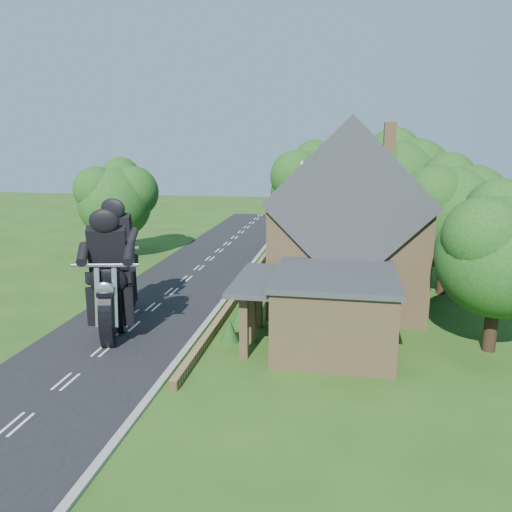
% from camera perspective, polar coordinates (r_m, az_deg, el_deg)
% --- Properties ---
extents(ground, '(120.00, 120.00, 0.00)m').
position_cam_1_polar(ground, '(25.89, -14.11, -7.80)').
color(ground, '#244814').
rests_on(ground, ground).
extents(road, '(7.00, 80.00, 0.02)m').
position_cam_1_polar(road, '(25.89, -14.12, -7.78)').
color(road, black).
rests_on(road, ground).
extents(kerb, '(0.30, 80.00, 0.12)m').
position_cam_1_polar(kerb, '(24.65, -6.26, -8.40)').
color(kerb, gray).
rests_on(kerb, ground).
extents(garden_wall, '(0.30, 22.00, 0.40)m').
position_cam_1_polar(garden_wall, '(29.02, -2.27, -4.72)').
color(garden_wall, olive).
rests_on(garden_wall, ground).
extents(house, '(9.54, 8.64, 10.24)m').
position_cam_1_polar(house, '(28.39, 10.42, 3.29)').
color(house, olive).
rests_on(house, ground).
extents(annex, '(7.05, 5.94, 3.44)m').
position_cam_1_polar(annex, '(22.41, 8.58, -6.03)').
color(annex, olive).
rests_on(annex, ground).
extents(tree_annex_side, '(5.64, 5.20, 7.48)m').
position_cam_1_polar(tree_annex_side, '(23.55, 26.85, 1.00)').
color(tree_annex_side, black).
rests_on(tree_annex_side, ground).
extents(tree_house_right, '(6.51, 6.00, 8.40)m').
position_cam_1_polar(tree_house_right, '(31.51, 21.78, 5.08)').
color(tree_house_right, black).
rests_on(tree_house_right, ground).
extents(tree_behind_house, '(7.81, 7.20, 10.08)m').
position_cam_1_polar(tree_behind_house, '(38.45, 16.06, 8.31)').
color(tree_behind_house, black).
rests_on(tree_behind_house, ground).
extents(tree_behind_left, '(6.94, 6.40, 9.16)m').
position_cam_1_polar(tree_behind_left, '(39.32, 7.04, 8.08)').
color(tree_behind_left, black).
rests_on(tree_behind_left, ground).
extents(tree_far_road, '(6.08, 5.60, 7.84)m').
position_cam_1_polar(tree_far_road, '(40.18, -15.31, 6.54)').
color(tree_far_road, black).
rests_on(tree_far_road, ground).
extents(shrub_a, '(0.90, 0.90, 1.10)m').
position_cam_1_polar(shrub_a, '(23.17, -3.03, -8.45)').
color(shrub_a, '#133A12').
rests_on(shrub_a, ground).
extents(shrub_b, '(0.90, 0.90, 1.10)m').
position_cam_1_polar(shrub_b, '(25.46, -1.75, -6.44)').
color(shrub_b, '#133A12').
rests_on(shrub_b, ground).
extents(shrub_c, '(0.90, 0.90, 1.10)m').
position_cam_1_polar(shrub_c, '(27.79, -0.70, -4.76)').
color(shrub_c, '#133A12').
rests_on(shrub_c, ground).
extents(shrub_d, '(0.90, 0.90, 1.10)m').
position_cam_1_polar(shrub_d, '(32.51, 0.95, -2.12)').
color(shrub_d, '#133A12').
rests_on(shrub_d, ground).
extents(shrub_e, '(0.90, 0.90, 1.10)m').
position_cam_1_polar(shrub_e, '(34.91, 1.60, -1.07)').
color(shrub_e, '#133A12').
rests_on(shrub_e, ground).
extents(shrub_f, '(0.90, 0.90, 1.10)m').
position_cam_1_polar(shrub_f, '(37.31, 2.17, -0.16)').
color(shrub_f, '#133A12').
rests_on(shrub_f, ground).
extents(motorcycle_lead, '(0.89, 2.04, 1.85)m').
position_cam_1_polar(motorcycle_lead, '(24.00, -16.09, -7.24)').
color(motorcycle_lead, black).
rests_on(motorcycle_lead, ground).
extents(motorcycle_follow, '(0.55, 2.00, 1.85)m').
position_cam_1_polar(motorcycle_follow, '(27.68, -15.24, -4.48)').
color(motorcycle_follow, black).
rests_on(motorcycle_follow, ground).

